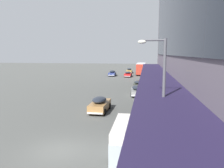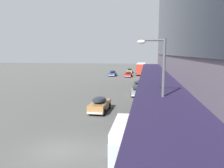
{
  "view_description": "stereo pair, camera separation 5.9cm",
  "coord_description": "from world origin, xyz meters",
  "px_view_note": "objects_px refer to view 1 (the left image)",
  "views": [
    {
      "loc": [
        5.35,
        -12.51,
        6.17
      ],
      "look_at": [
        0.74,
        17.15,
        1.95
      ],
      "focal_mm": 35.0,
      "sensor_mm": 36.0,
      "label": 1
    },
    {
      "loc": [
        5.41,
        -12.5,
        6.17
      ],
      "look_at": [
        0.74,
        17.15,
        1.95
      ],
      "focal_mm": 35.0,
      "sensor_mm": 36.0,
      "label": 2
    }
  ],
  "objects_px": {
    "sedan_trailing_mid": "(139,85)",
    "sedan_lead_near": "(112,73)",
    "sedan_second_mid": "(100,104)",
    "pedestrian_at_kerb": "(173,130)",
    "transit_bus_kerbside_front": "(141,68)",
    "sedan_oncoming_rear": "(137,90)",
    "fire_hydrant": "(159,124)",
    "sedan_far_back": "(128,74)",
    "street_lamp": "(160,92)",
    "sedan_trailing_near": "(129,71)",
    "vw_van": "(128,136)"
  },
  "relations": [
    {
      "from": "sedan_trailing_near",
      "to": "street_lamp",
      "type": "bearing_deg",
      "value": -84.04
    },
    {
      "from": "transit_bus_kerbside_front",
      "to": "sedan_trailing_mid",
      "type": "relative_size",
      "value": 2.06
    },
    {
      "from": "sedan_lead_near",
      "to": "vw_van",
      "type": "relative_size",
      "value": 1.11
    },
    {
      "from": "sedan_lead_near",
      "to": "sedan_trailing_mid",
      "type": "bearing_deg",
      "value": -69.71
    },
    {
      "from": "sedan_trailing_mid",
      "to": "vw_van",
      "type": "distance_m",
      "value": 25.05
    },
    {
      "from": "sedan_lead_near",
      "to": "street_lamp",
      "type": "relative_size",
      "value": 0.74
    },
    {
      "from": "sedan_far_back",
      "to": "pedestrian_at_kerb",
      "type": "bearing_deg",
      "value": -81.53
    },
    {
      "from": "sedan_trailing_mid",
      "to": "pedestrian_at_kerb",
      "type": "height_order",
      "value": "pedestrian_at_kerb"
    },
    {
      "from": "sedan_second_mid",
      "to": "street_lamp",
      "type": "relative_size",
      "value": 0.65
    },
    {
      "from": "transit_bus_kerbside_front",
      "to": "street_lamp",
      "type": "relative_size",
      "value": 1.4
    },
    {
      "from": "sedan_second_mid",
      "to": "sedan_oncoming_rear",
      "type": "height_order",
      "value": "sedan_second_mid"
    },
    {
      "from": "sedan_lead_near",
      "to": "sedan_far_back",
      "type": "bearing_deg",
      "value": -22.98
    },
    {
      "from": "sedan_trailing_near",
      "to": "vw_van",
      "type": "xyz_separation_m",
      "value": [
        4.19,
        -56.19,
        0.33
      ]
    },
    {
      "from": "sedan_far_back",
      "to": "vw_van",
      "type": "height_order",
      "value": "vw_van"
    },
    {
      "from": "sedan_second_mid",
      "to": "sedan_trailing_near",
      "type": "height_order",
      "value": "sedan_second_mid"
    },
    {
      "from": "transit_bus_kerbside_front",
      "to": "fire_hydrant",
      "type": "distance_m",
      "value": 47.02
    },
    {
      "from": "sedan_lead_near",
      "to": "sedan_trailing_near",
      "type": "bearing_deg",
      "value": 67.26
    },
    {
      "from": "sedan_trailing_near",
      "to": "sedan_trailing_mid",
      "type": "xyz_separation_m",
      "value": [
        3.99,
        -31.14,
        -0.01
      ]
    },
    {
      "from": "fire_hydrant",
      "to": "vw_van",
      "type": "bearing_deg",
      "value": -115.59
    },
    {
      "from": "transit_bus_kerbside_front",
      "to": "sedan_trailing_near",
      "type": "relative_size",
      "value": 2.11
    },
    {
      "from": "pedestrian_at_kerb",
      "to": "street_lamp",
      "type": "distance_m",
      "value": 3.94
    },
    {
      "from": "sedan_oncoming_rear",
      "to": "vw_van",
      "type": "distance_m",
      "value": 19.11
    },
    {
      "from": "sedan_trailing_mid",
      "to": "sedan_lead_near",
      "type": "bearing_deg",
      "value": 110.29
    },
    {
      "from": "pedestrian_at_kerb",
      "to": "sedan_trailing_near",
      "type": "bearing_deg",
      "value": 97.28
    },
    {
      "from": "transit_bus_kerbside_front",
      "to": "street_lamp",
      "type": "height_order",
      "value": "street_lamp"
    },
    {
      "from": "sedan_lead_near",
      "to": "sedan_trailing_mid",
      "type": "height_order",
      "value": "sedan_lead_near"
    },
    {
      "from": "sedan_trailing_near",
      "to": "pedestrian_at_kerb",
      "type": "relative_size",
      "value": 2.43
    },
    {
      "from": "sedan_trailing_mid",
      "to": "fire_hydrant",
      "type": "relative_size",
      "value": 6.61
    },
    {
      "from": "transit_bus_kerbside_front",
      "to": "sedan_oncoming_rear",
      "type": "distance_m",
      "value": 32.37
    },
    {
      "from": "sedan_far_back",
      "to": "street_lamp",
      "type": "xyz_separation_m",
      "value": [
        5.45,
        -45.92,
        3.4
      ]
    },
    {
      "from": "pedestrian_at_kerb",
      "to": "street_lamp",
      "type": "relative_size",
      "value": 0.27
    },
    {
      "from": "sedan_trailing_near",
      "to": "sedan_second_mid",
      "type": "bearing_deg",
      "value": -89.5
    },
    {
      "from": "sedan_second_mid",
      "to": "transit_bus_kerbside_front",
      "type": "bearing_deg",
      "value": 85.36
    },
    {
      "from": "fire_hydrant",
      "to": "pedestrian_at_kerb",
      "type": "bearing_deg",
      "value": -78.66
    },
    {
      "from": "sedan_second_mid",
      "to": "vw_van",
      "type": "bearing_deg",
      "value": -67.87
    },
    {
      "from": "sedan_trailing_near",
      "to": "fire_hydrant",
      "type": "relative_size",
      "value": 6.45
    },
    {
      "from": "sedan_trailing_near",
      "to": "sedan_trailing_mid",
      "type": "distance_m",
      "value": 31.39
    },
    {
      "from": "street_lamp",
      "to": "sedan_second_mid",
      "type": "bearing_deg",
      "value": 118.04
    },
    {
      "from": "sedan_trailing_mid",
      "to": "vw_van",
      "type": "height_order",
      "value": "vw_van"
    },
    {
      "from": "sedan_far_back",
      "to": "street_lamp",
      "type": "bearing_deg",
      "value": -83.23
    },
    {
      "from": "transit_bus_kerbside_front",
      "to": "sedan_oncoming_rear",
      "type": "bearing_deg",
      "value": -89.76
    },
    {
      "from": "vw_van",
      "to": "street_lamp",
      "type": "xyz_separation_m",
      "value": [
        1.8,
        -1.19,
        3.02
      ]
    },
    {
      "from": "sedan_lead_near",
      "to": "fire_hydrant",
      "type": "height_order",
      "value": "sedan_lead_near"
    },
    {
      "from": "sedan_second_mid",
      "to": "sedan_trailing_mid",
      "type": "distance_m",
      "value": 16.15
    },
    {
      "from": "sedan_second_mid",
      "to": "sedan_trailing_near",
      "type": "distance_m",
      "value": 46.89
    },
    {
      "from": "sedan_second_mid",
      "to": "pedestrian_at_kerb",
      "type": "bearing_deg",
      "value": -50.68
    },
    {
      "from": "pedestrian_at_kerb",
      "to": "fire_hydrant",
      "type": "height_order",
      "value": "pedestrian_at_kerb"
    },
    {
      "from": "transit_bus_kerbside_front",
      "to": "street_lamp",
      "type": "distance_m",
      "value": 52.73
    },
    {
      "from": "sedan_trailing_mid",
      "to": "transit_bus_kerbside_front",
      "type": "bearing_deg",
      "value": 90.35
    },
    {
      "from": "sedan_oncoming_rear",
      "to": "sedan_far_back",
      "type": "bearing_deg",
      "value": 97.61
    }
  ]
}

